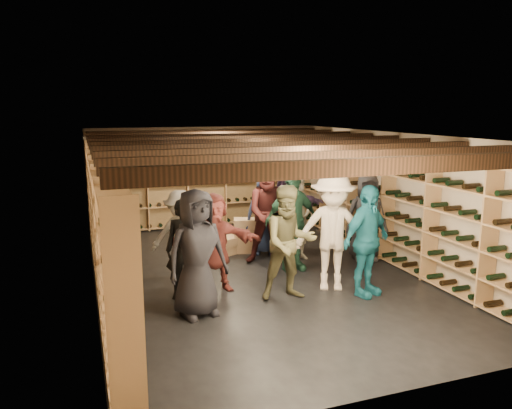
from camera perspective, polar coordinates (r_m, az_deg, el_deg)
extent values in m
plane|color=black|center=(8.83, 0.39, -7.81)|extent=(8.00, 8.00, 0.00)
cube|color=#C3AF98|center=(12.31, -5.95, 3.24)|extent=(5.50, 0.02, 2.40)
cube|color=#C3AF98|center=(5.07, 16.12, -8.40)|extent=(5.50, 0.02, 2.40)
cube|color=#C3AF98|center=(8.04, -18.38, -1.41)|extent=(0.02, 8.00, 2.40)
cube|color=#C3AF98|center=(9.79, 15.72, 0.89)|extent=(0.02, 8.00, 2.40)
cube|color=beige|center=(8.38, 0.41, 7.93)|extent=(5.50, 8.00, 0.01)
cube|color=black|center=(5.24, 13.57, 4.26)|extent=(5.40, 0.12, 0.18)
cube|color=black|center=(5.99, 9.01, 5.23)|extent=(5.40, 0.12, 0.18)
cube|color=black|center=(6.77, 5.48, 5.96)|extent=(5.40, 0.12, 0.18)
cube|color=black|center=(7.57, 2.68, 6.53)|extent=(5.40, 0.12, 0.18)
cube|color=black|center=(8.38, 0.41, 6.97)|extent=(5.40, 0.12, 0.18)
cube|color=black|center=(9.21, -1.46, 7.33)|extent=(5.40, 0.12, 0.18)
cube|color=black|center=(10.04, -3.02, 7.62)|extent=(5.40, 0.12, 0.18)
cube|color=black|center=(10.88, -4.34, 7.86)|extent=(5.40, 0.12, 0.18)
cube|color=black|center=(11.73, -5.47, 8.07)|extent=(5.40, 0.12, 0.18)
cube|color=tan|center=(8.07, -17.05, -2.20)|extent=(0.32, 7.50, 2.15)
cube|color=tan|center=(9.71, 14.81, 0.10)|extent=(0.32, 7.50, 2.15)
cube|color=tan|center=(12.17, -5.75, 2.55)|extent=(4.70, 0.30, 2.15)
cube|color=tan|center=(10.05, -1.00, -4.97)|extent=(0.57, 0.46, 0.17)
cube|color=tan|center=(10.00, -1.00, -4.04)|extent=(0.57, 0.46, 0.17)
cube|color=tan|center=(9.96, -1.01, -3.09)|extent=(0.57, 0.46, 0.17)
cube|color=tan|center=(9.92, -1.01, -2.14)|extent=(0.57, 0.46, 0.17)
cube|color=tan|center=(9.93, -3.31, -5.19)|extent=(0.59, 0.50, 0.17)
cube|color=tan|center=(9.88, -3.32, -4.24)|extent=(0.59, 0.50, 0.17)
cube|color=tan|center=(10.33, 3.41, -4.54)|extent=(0.58, 0.46, 0.17)
imported|color=black|center=(6.90, -6.77, -5.55)|extent=(0.98, 0.76, 1.79)
imported|color=black|center=(7.57, -8.22, -5.12)|extent=(0.65, 0.53, 1.52)
imported|color=brown|center=(7.47, 3.82, -4.40)|extent=(0.90, 0.73, 1.74)
imported|color=beige|center=(7.92, 8.73, -3.05)|extent=(1.40, 1.15, 1.88)
imported|color=#1B7087|center=(7.77, 12.51, -4.09)|extent=(1.09, 0.76, 1.72)
imported|color=brown|center=(7.85, -4.80, -4.32)|extent=(1.50, 0.66, 1.56)
imported|color=navy|center=(9.82, 0.96, -1.32)|extent=(0.86, 0.72, 1.51)
imported|color=gray|center=(9.42, 4.95, -1.61)|extent=(0.68, 0.57, 1.60)
imported|color=#431818|center=(9.16, 1.64, -1.01)|extent=(1.09, 0.96, 1.89)
imported|color=#B4AEA4|center=(8.43, -8.61, -3.50)|extent=(1.12, 0.92, 1.51)
imported|color=#25523C|center=(8.79, 4.12, -1.90)|extent=(1.09, 0.56, 1.78)
imported|color=slate|center=(10.06, 3.74, -0.39)|extent=(1.69, 0.98, 1.74)
imported|color=#37353B|center=(9.63, 12.50, -1.40)|extent=(0.92, 0.73, 1.65)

